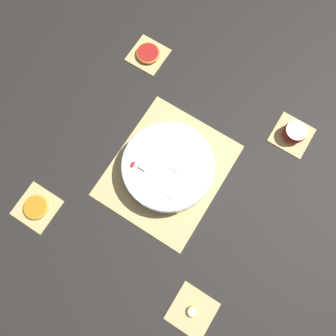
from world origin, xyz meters
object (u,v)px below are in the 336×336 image
object	(u,v)px
fruit_salad_bowl	(168,167)
apple_half	(295,132)
banana_coin_single	(192,312)
grapefruit_slice	(148,53)
orange_slice_whole	(36,207)

from	to	relation	value
fruit_salad_bowl	apple_half	bearing A→B (deg)	138.44
fruit_salad_bowl	banana_coin_single	distance (m)	0.44
banana_coin_single	grapefruit_slice	xyz separation A→B (m)	(-0.66, -0.58, 0.00)
grapefruit_slice	orange_slice_whole	bearing A→B (deg)	-0.00
apple_half	orange_slice_whole	distance (m)	0.88
fruit_salad_bowl	apple_half	world-z (taller)	fruit_salad_bowl
fruit_salad_bowl	banana_coin_single	xyz separation A→B (m)	(0.33, 0.29, -0.03)
orange_slice_whole	banana_coin_single	distance (m)	0.58
grapefruit_slice	fruit_salad_bowl	bearing A→B (deg)	41.51
fruit_salad_bowl	apple_half	size ratio (longest dim) A/B	3.88
orange_slice_whole	banana_coin_single	xyz separation A→B (m)	(0.00, 0.58, -0.00)
apple_half	banana_coin_single	distance (m)	0.66
orange_slice_whole	grapefruit_slice	xyz separation A→B (m)	(-0.66, 0.00, 0.00)
apple_half	orange_slice_whole	world-z (taller)	apple_half
banana_coin_single	grapefruit_slice	bearing A→B (deg)	-138.42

